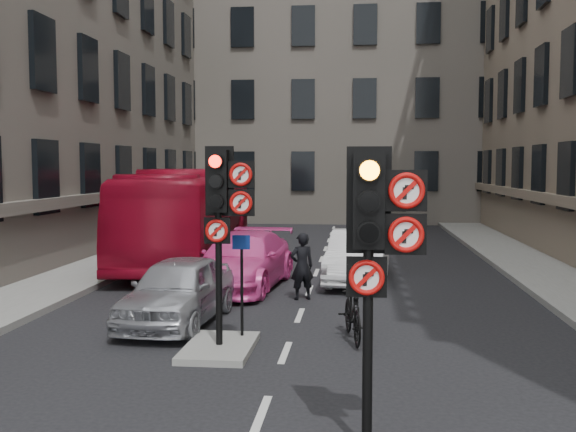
% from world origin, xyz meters
% --- Properties ---
extents(pavement_left, '(3.00, 50.00, 0.16)m').
position_xyz_m(pavement_left, '(-7.20, 12.00, 0.08)').
color(pavement_left, gray).
rests_on(pavement_left, ground).
extents(centre_island, '(1.20, 2.00, 0.12)m').
position_xyz_m(centre_island, '(-1.20, 5.00, 0.06)').
color(centre_island, gray).
rests_on(centre_island, ground).
extents(building_far, '(30.00, 14.00, 20.00)m').
position_xyz_m(building_far, '(0.00, 38.00, 10.00)').
color(building_far, '#685F57').
rests_on(building_far, ground).
extents(signal_near, '(0.91, 0.40, 3.58)m').
position_xyz_m(signal_near, '(1.49, 0.99, 2.58)').
color(signal_near, black).
rests_on(signal_near, ground).
extents(signal_far, '(0.91, 0.40, 3.58)m').
position_xyz_m(signal_far, '(-1.11, 4.99, 2.70)').
color(signal_far, black).
rests_on(signal_far, centre_island).
extents(car_silver, '(1.95, 4.27, 1.42)m').
position_xyz_m(car_silver, '(-2.50, 7.00, 0.71)').
color(car_silver, '#B2B4BB').
rests_on(car_silver, ground).
extents(car_white, '(1.94, 4.59, 1.47)m').
position_xyz_m(car_white, '(1.30, 12.47, 0.74)').
color(car_white, white).
rests_on(car_white, ground).
extents(car_pink, '(2.59, 5.33, 1.49)m').
position_xyz_m(car_pink, '(-1.84, 11.23, 0.75)').
color(car_pink, '#EC459F').
rests_on(car_pink, ground).
extents(bus_red, '(3.31, 11.67, 3.22)m').
position_xyz_m(bus_red, '(-4.50, 15.96, 1.61)').
color(bus_red, maroon).
rests_on(bus_red, ground).
extents(motorcycle, '(0.80, 1.90, 1.11)m').
position_xyz_m(motorcycle, '(1.19, 6.00, 0.55)').
color(motorcycle, black).
rests_on(motorcycle, ground).
extents(motorcyclist, '(0.72, 0.61, 1.67)m').
position_xyz_m(motorcyclist, '(-0.10, 9.78, 0.84)').
color(motorcyclist, black).
rests_on(motorcyclist, ground).
extents(info_sign, '(0.33, 0.10, 1.92)m').
position_xyz_m(info_sign, '(-0.90, 5.66, 1.36)').
color(info_sign, black).
rests_on(info_sign, centre_island).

